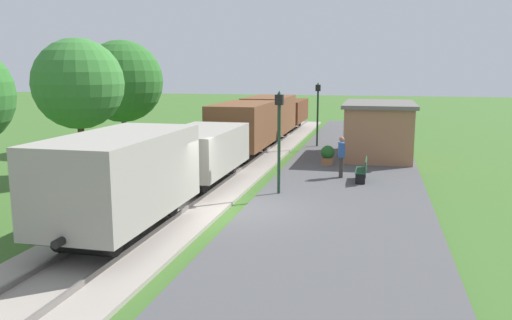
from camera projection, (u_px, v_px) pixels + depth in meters
ground_plane at (237, 216)px, 16.78m from camera, size 160.00×160.00×0.00m
platform_slab at (336, 219)px, 16.04m from camera, size 6.00×60.00×0.25m
track_ballast at (167, 210)px, 17.31m from camera, size 3.80×60.00×0.12m
rail_near at (188, 207)px, 17.12m from camera, size 0.07×60.00×0.14m
rail_far at (147, 205)px, 17.45m from camera, size 0.07×60.00×0.14m
freight_train at (242, 131)px, 26.44m from camera, size 2.50×32.60×2.72m
station_hut at (379, 129)px, 26.56m from camera, size 3.50×5.80×2.78m
bench_near_hut at (363, 170)px, 20.76m from camera, size 0.42×1.50×0.91m
bench_down_platform at (368, 136)px, 31.34m from camera, size 0.42×1.50×0.91m
person_waiting at (341, 155)px, 21.40m from camera, size 0.31×0.42×1.71m
potted_planter at (328, 155)px, 24.32m from camera, size 0.64×0.64×0.92m
lamp_post_near at (279, 123)px, 18.37m from camera, size 0.28×0.28×3.70m
lamp_post_far at (318, 102)px, 29.94m from camera, size 0.28×0.28×3.70m
tree_trackside_mid at (78, 84)px, 22.22m from camera, size 3.89×3.89×6.02m
tree_trackside_far at (122, 81)px, 30.23m from camera, size 4.76×4.76×6.37m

